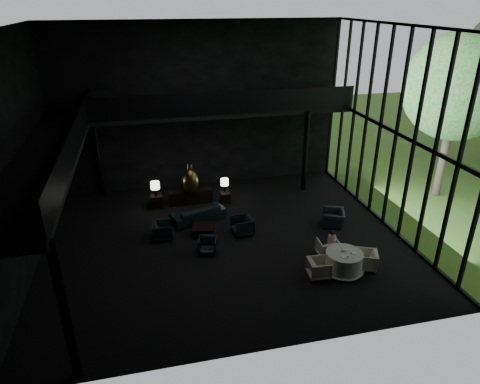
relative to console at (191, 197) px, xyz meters
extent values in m
cube|color=black|center=(0.90, -3.73, -0.32)|extent=(14.00, 12.00, 0.02)
cube|color=black|center=(0.90, -3.73, 7.68)|extent=(14.00, 12.00, 0.02)
cube|color=black|center=(0.90, 2.27, 3.68)|extent=(14.00, 0.04, 8.00)
cube|color=black|center=(0.90, -9.73, 3.68)|extent=(14.00, 0.04, 8.00)
cube|color=black|center=(-6.10, -3.73, 3.68)|extent=(0.04, 12.00, 8.00)
cube|color=black|center=(-5.10, -3.73, 3.68)|extent=(2.00, 12.00, 0.25)
cube|color=black|center=(1.90, 1.27, 3.68)|extent=(12.00, 2.00, 0.25)
cube|color=black|center=(-4.10, -3.73, 4.28)|extent=(0.06, 12.00, 1.00)
cube|color=black|center=(1.90, 0.27, 4.28)|extent=(12.00, 0.06, 1.00)
cylinder|color=black|center=(-4.10, -9.43, 1.68)|extent=(0.24, 0.24, 4.00)
cylinder|color=black|center=(-4.10, 1.97, 1.68)|extent=(0.24, 0.24, 4.00)
cylinder|color=black|center=(5.70, 0.27, 1.68)|extent=(0.24, 0.24, 4.00)
cylinder|color=#382D23|center=(11.90, -1.73, 2.13)|extent=(0.36, 0.36, 4.90)
sphere|color=#2B5E21|center=(11.90, -1.73, 4.93)|extent=(4.80, 4.80, 4.80)
cube|color=black|center=(0.00, 0.00, 0.00)|extent=(2.03, 0.46, 0.65)
ellipsoid|color=brown|center=(0.00, -0.19, 0.91)|extent=(0.76, 0.76, 1.17)
cylinder|color=brown|center=(0.00, -0.19, 1.61)|extent=(0.26, 0.26, 0.24)
cube|color=black|center=(-1.60, -0.06, -0.02)|extent=(0.55, 0.55, 0.61)
cylinder|color=black|center=(-1.60, -0.15, 0.47)|extent=(0.12, 0.12, 0.36)
cylinder|color=white|center=(-1.60, -0.15, 0.81)|extent=(0.41, 0.41, 0.33)
cube|color=black|center=(1.60, -0.27, -0.07)|extent=(0.45, 0.45, 0.50)
cylinder|color=black|center=(1.60, -0.13, 0.34)|extent=(0.11, 0.11, 0.33)
cylinder|color=white|center=(1.60, -0.13, 0.66)|extent=(0.38, 0.38, 0.30)
imported|color=black|center=(0.08, -1.83, 0.18)|extent=(2.67, 1.48, 1.00)
imported|color=black|center=(-1.51, -3.01, 0.07)|extent=(0.75, 0.79, 0.80)
imported|color=#17292D|center=(1.69, -3.36, 0.10)|extent=(0.88, 0.92, 0.85)
imported|color=black|center=(0.08, -4.46, -0.01)|extent=(0.73, 0.71, 0.62)
imported|color=black|center=(5.64, -3.49, 0.09)|extent=(0.90, 1.09, 0.82)
cube|color=black|center=(0.12, -3.03, -0.13)|extent=(1.00, 1.00, 0.38)
cylinder|color=white|center=(4.56, -6.72, 0.05)|extent=(1.29, 1.29, 0.75)
cone|color=white|center=(4.56, -6.72, -0.27)|extent=(1.47, 1.47, 0.10)
imported|color=beige|center=(4.42, -5.71, 0.05)|extent=(0.75, 0.71, 0.74)
imported|color=beige|center=(5.43, -6.74, 0.03)|extent=(0.87, 0.89, 0.71)
imported|color=beige|center=(3.59, -6.83, 0.03)|extent=(0.69, 0.73, 0.71)
cylinder|color=#C4919D|center=(4.53, -5.73, 0.34)|extent=(0.30, 0.30, 0.43)
sphere|color=#D8A884|center=(4.53, -5.73, 0.66)|extent=(0.21, 0.21, 0.21)
ellipsoid|color=black|center=(4.53, -5.73, 0.69)|extent=(0.22, 0.22, 0.15)
cylinder|color=white|center=(4.41, -6.95, 0.43)|extent=(0.26, 0.26, 0.01)
cylinder|color=white|center=(4.73, -6.54, 0.43)|extent=(0.28, 0.28, 0.02)
cylinder|color=white|center=(4.85, -6.84, 0.43)|extent=(0.18, 0.18, 0.01)
cylinder|color=white|center=(4.77, -6.82, 0.47)|extent=(0.10, 0.10, 0.06)
ellipsoid|color=white|center=(4.57, -6.62, 0.47)|extent=(0.17, 0.17, 0.08)
cylinder|color=#99999E|center=(4.54, -7.01, 0.46)|extent=(0.08, 0.08, 0.07)
camera|label=1|loc=(-1.85, -18.23, 8.52)|focal=32.00mm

